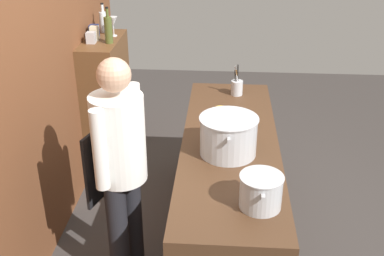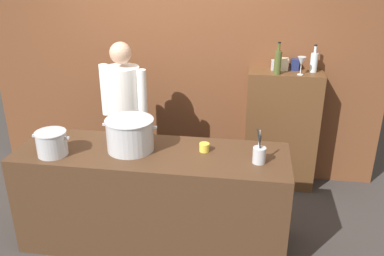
{
  "view_description": "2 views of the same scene",
  "coord_description": "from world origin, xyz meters",
  "px_view_note": "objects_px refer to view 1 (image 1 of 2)",
  "views": [
    {
      "loc": [
        -3.06,
        0.06,
        2.53
      ],
      "look_at": [
        0.16,
        0.29,
        0.92
      ],
      "focal_mm": 44.4,
      "sensor_mm": 36.0,
      "label": 1
    },
    {
      "loc": [
        0.8,
        -3.0,
        2.44
      ],
      "look_at": [
        0.29,
        0.36,
        0.98
      ],
      "focal_mm": 38.7,
      "sensor_mm": 36.0,
      "label": 2
    }
  ],
  "objects_px": {
    "stockpot_large": "(228,136)",
    "wine_bottle_olive": "(108,29)",
    "stockpot_small": "(261,191)",
    "utensil_crock": "(237,87)",
    "chef": "(120,161)",
    "spice_tin_cream": "(94,33)",
    "butter_jar": "(220,111)",
    "wine_glass_tall": "(113,22)",
    "spice_tin_silver": "(91,38)",
    "wine_bottle_clear": "(103,21)",
    "spice_tin_navy": "(94,31)"
  },
  "relations": [
    {
      "from": "spice_tin_navy",
      "to": "spice_tin_silver",
      "type": "bearing_deg",
      "value": -173.49
    },
    {
      "from": "butter_jar",
      "to": "wine_glass_tall",
      "type": "bearing_deg",
      "value": 51.0
    },
    {
      "from": "spice_tin_cream",
      "to": "spice_tin_silver",
      "type": "distance_m",
      "value": 0.1
    },
    {
      "from": "wine_bottle_olive",
      "to": "utensil_crock",
      "type": "bearing_deg",
      "value": -97.45
    },
    {
      "from": "butter_jar",
      "to": "wine_bottle_clear",
      "type": "xyz_separation_m",
      "value": [
        0.97,
        1.15,
        0.47
      ]
    },
    {
      "from": "utensil_crock",
      "to": "spice_tin_silver",
      "type": "xyz_separation_m",
      "value": [
        0.13,
        1.31,
        0.38
      ]
    },
    {
      "from": "stockpot_small",
      "to": "wine_glass_tall",
      "type": "distance_m",
      "value": 2.45
    },
    {
      "from": "wine_bottle_clear",
      "to": "wine_bottle_olive",
      "type": "xyz_separation_m",
      "value": [
        -0.37,
        -0.13,
        0.02
      ]
    },
    {
      "from": "butter_jar",
      "to": "spice_tin_navy",
      "type": "xyz_separation_m",
      "value": [
        0.78,
        1.2,
        0.43
      ]
    },
    {
      "from": "wine_bottle_clear",
      "to": "spice_tin_cream",
      "type": "distance_m",
      "value": 0.29
    },
    {
      "from": "chef",
      "to": "wine_bottle_clear",
      "type": "relative_size",
      "value": 5.99
    },
    {
      "from": "wine_bottle_clear",
      "to": "wine_bottle_olive",
      "type": "relative_size",
      "value": 0.86
    },
    {
      "from": "stockpot_large",
      "to": "utensil_crock",
      "type": "height_order",
      "value": "utensil_crock"
    },
    {
      "from": "chef",
      "to": "spice_tin_silver",
      "type": "xyz_separation_m",
      "value": [
        1.46,
        0.54,
        0.39
      ]
    },
    {
      "from": "wine_bottle_olive",
      "to": "spice_tin_navy",
      "type": "xyz_separation_m",
      "value": [
        0.18,
        0.18,
        -0.07
      ]
    },
    {
      "from": "stockpot_large",
      "to": "wine_bottle_clear",
      "type": "relative_size",
      "value": 1.66
    },
    {
      "from": "stockpot_small",
      "to": "butter_jar",
      "type": "height_order",
      "value": "stockpot_small"
    },
    {
      "from": "wine_glass_tall",
      "to": "spice_tin_silver",
      "type": "bearing_deg",
      "value": 148.46
    },
    {
      "from": "utensil_crock",
      "to": "wine_glass_tall",
      "type": "bearing_deg",
      "value": 71.92
    },
    {
      "from": "stockpot_small",
      "to": "wine_bottle_clear",
      "type": "height_order",
      "value": "wine_bottle_clear"
    },
    {
      "from": "chef",
      "to": "wine_bottle_clear",
      "type": "bearing_deg",
      "value": -146.68
    },
    {
      "from": "utensil_crock",
      "to": "butter_jar",
      "type": "relative_size",
      "value": 3.44
    },
    {
      "from": "wine_bottle_olive",
      "to": "wine_bottle_clear",
      "type": "bearing_deg",
      "value": 20.25
    },
    {
      "from": "stockpot_large",
      "to": "wine_bottle_olive",
      "type": "height_order",
      "value": "wine_bottle_olive"
    },
    {
      "from": "wine_bottle_olive",
      "to": "spice_tin_cream",
      "type": "xyz_separation_m",
      "value": [
        0.08,
        0.15,
        -0.06
      ]
    },
    {
      "from": "butter_jar",
      "to": "utensil_crock",
      "type": "bearing_deg",
      "value": -16.97
    },
    {
      "from": "wine_bottle_clear",
      "to": "spice_tin_navy",
      "type": "height_order",
      "value": "wine_bottle_clear"
    },
    {
      "from": "wine_glass_tall",
      "to": "spice_tin_silver",
      "type": "height_order",
      "value": "wine_glass_tall"
    },
    {
      "from": "spice_tin_cream",
      "to": "wine_glass_tall",
      "type": "bearing_deg",
      "value": -44.44
    },
    {
      "from": "wine_bottle_olive",
      "to": "butter_jar",
      "type": "bearing_deg",
      "value": -120.6
    },
    {
      "from": "stockpot_small",
      "to": "utensil_crock",
      "type": "xyz_separation_m",
      "value": [
        1.67,
        0.11,
        -0.03
      ]
    },
    {
      "from": "butter_jar",
      "to": "spice_tin_silver",
      "type": "height_order",
      "value": "spice_tin_silver"
    },
    {
      "from": "stockpot_small",
      "to": "wine_bottle_clear",
      "type": "relative_size",
      "value": 1.14
    },
    {
      "from": "chef",
      "to": "wine_glass_tall",
      "type": "relative_size",
      "value": 9.18
    },
    {
      "from": "spice_tin_silver",
      "to": "wine_glass_tall",
      "type": "bearing_deg",
      "value": -31.54
    },
    {
      "from": "stockpot_large",
      "to": "stockpot_small",
      "type": "bearing_deg",
      "value": -162.91
    },
    {
      "from": "stockpot_large",
      "to": "butter_jar",
      "type": "bearing_deg",
      "value": 5.73
    },
    {
      "from": "wine_bottle_olive",
      "to": "spice_tin_cream",
      "type": "distance_m",
      "value": 0.18
    },
    {
      "from": "chef",
      "to": "spice_tin_cream",
      "type": "distance_m",
      "value": 1.7
    },
    {
      "from": "utensil_crock",
      "to": "wine_bottle_olive",
      "type": "distance_m",
      "value": 1.25
    },
    {
      "from": "stockpot_large",
      "to": "spice_tin_navy",
      "type": "relative_size",
      "value": 4.05
    },
    {
      "from": "chef",
      "to": "spice_tin_silver",
      "type": "relative_size",
      "value": 16.5
    },
    {
      "from": "stockpot_large",
      "to": "wine_glass_tall",
      "type": "xyz_separation_m",
      "value": [
        1.45,
        1.09,
        0.4
      ]
    },
    {
      "from": "wine_bottle_clear",
      "to": "wine_glass_tall",
      "type": "xyz_separation_m",
      "value": [
        -0.14,
        -0.13,
        0.03
      ]
    },
    {
      "from": "stockpot_small",
      "to": "spice_tin_navy",
      "type": "bearing_deg",
      "value": 35.81
    },
    {
      "from": "wine_glass_tall",
      "to": "spice_tin_cream",
      "type": "height_order",
      "value": "wine_glass_tall"
    },
    {
      "from": "chef",
      "to": "utensil_crock",
      "type": "xyz_separation_m",
      "value": [
        1.33,
        -0.78,
        0.01
      ]
    },
    {
      "from": "butter_jar",
      "to": "spice_tin_silver",
      "type": "relative_size",
      "value": 0.84
    },
    {
      "from": "chef",
      "to": "stockpot_small",
      "type": "height_order",
      "value": "chef"
    },
    {
      "from": "chef",
      "to": "spice_tin_cream",
      "type": "height_order",
      "value": "chef"
    }
  ]
}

